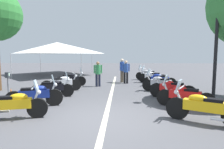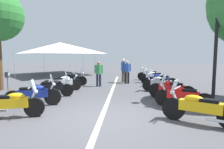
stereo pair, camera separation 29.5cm
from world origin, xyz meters
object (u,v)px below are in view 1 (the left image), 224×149
(motorcycle_right_row_6, at_px, (148,74))
(street_lamp_twin_globe, at_px, (217,22))
(motorcycle_left_row_4, at_px, (71,79))
(motorcycle_right_row_2, at_px, (172,89))
(bystander_0, at_px, (122,69))
(motorcycle_right_row_5, at_px, (152,76))
(motorcycle_left_row_0, at_px, (14,105))
(motorcycle_left_row_3, at_px, (62,83))
(bystander_1, at_px, (98,72))
(event_tent, at_px, (57,48))
(motorcycle_right_row_4, at_px, (159,80))
(motorcycle_right_row_0, at_px, (203,107))
(motorcycle_right_row_3, at_px, (160,83))
(motorcycle_left_row_1, at_px, (35,95))
(parking_meter, at_px, (8,82))
(traffic_cone_1, at_px, (11,96))
(bystander_2, at_px, (126,70))
(motorcycle_right_row_1, at_px, (184,95))

(motorcycle_right_row_6, bearing_deg, street_lamp_twin_globe, 129.15)
(motorcycle_left_row_4, distance_m, motorcycle_right_row_2, 6.40)
(motorcycle_left_row_4, relative_size, bystander_0, 1.13)
(motorcycle_right_row_5, bearing_deg, motorcycle_right_row_2, 115.36)
(motorcycle_left_row_0, bearing_deg, street_lamp_twin_globe, 5.00)
(motorcycle_left_row_3, bearing_deg, bystander_0, 22.89)
(bystander_1, distance_m, event_tent, 8.59)
(motorcycle_right_row_4, bearing_deg, motorcycle_right_row_0, 118.73)
(motorcycle_right_row_3, bearing_deg, motorcycle_right_row_2, 120.16)
(motorcycle_right_row_3, relative_size, motorcycle_right_row_5, 1.00)
(motorcycle_left_row_4, height_order, bystander_0, bystander_0)
(motorcycle_left_row_0, distance_m, motorcycle_right_row_0, 5.65)
(motorcycle_left_row_1, relative_size, motorcycle_right_row_3, 1.05)
(motorcycle_left_row_1, relative_size, parking_meter, 1.56)
(motorcycle_right_row_3, relative_size, traffic_cone_1, 3.12)
(traffic_cone_1, relative_size, bystander_2, 0.39)
(motorcycle_right_row_4, distance_m, bystander_2, 2.48)
(motorcycle_right_row_5, relative_size, bystander_2, 1.22)
(motorcycle_right_row_1, xyz_separation_m, motorcycle_right_row_2, (1.40, 0.09, 0.00))
(motorcycle_right_row_3, distance_m, traffic_cone_1, 7.16)
(motorcycle_right_row_5, relative_size, event_tent, 0.29)
(motorcycle_right_row_2, bearing_deg, motorcycle_right_row_5, -57.67)
(bystander_0, bearing_deg, motorcycle_right_row_0, -47.34)
(motorcycle_left_row_1, bearing_deg, motorcycle_right_row_2, -3.65)
(traffic_cone_1, bearing_deg, motorcycle_right_row_4, -58.07)
(motorcycle_right_row_0, height_order, event_tent, event_tent)
(motorcycle_right_row_4, distance_m, motorcycle_right_row_6, 3.16)
(motorcycle_right_row_4, bearing_deg, street_lamp_twin_globe, 144.37)
(motorcycle_left_row_3, bearing_deg, motorcycle_left_row_0, -115.87)
(motorcycle_right_row_1, xyz_separation_m, bystander_0, (6.64, 2.27, 0.53))
(motorcycle_right_row_5, bearing_deg, motorcycle_right_row_3, 112.99)
(motorcycle_right_row_4, bearing_deg, event_tent, -9.79)
(motorcycle_left_row_3, relative_size, motorcycle_right_row_0, 1.01)
(motorcycle_left_row_4, bearing_deg, motorcycle_right_row_3, -33.44)
(motorcycle_right_row_2, relative_size, motorcycle_right_row_6, 0.99)
(bystander_1, xyz_separation_m, bystander_2, (1.34, -1.78, 0.01))
(motorcycle_left_row_1, xyz_separation_m, motorcycle_right_row_6, (8.01, -5.35, -0.01))
(motorcycle_left_row_4, xyz_separation_m, traffic_cone_1, (-4.36, 1.36, -0.17))
(motorcycle_right_row_2, distance_m, street_lamp_twin_globe, 3.39)
(motorcycle_right_row_3, height_order, street_lamp_twin_globe, street_lamp_twin_globe)
(motorcycle_right_row_0, xyz_separation_m, street_lamp_twin_globe, (2.92, -1.66, 2.88))
(bystander_0, height_order, event_tent, event_tent)
(event_tent, bearing_deg, motorcycle_right_row_4, -128.63)
(motorcycle_left_row_0, height_order, event_tent, event_tent)
(parking_meter, bearing_deg, bystander_1, 52.18)
(motorcycle_left_row_1, bearing_deg, motorcycle_right_row_1, -17.79)
(street_lamp_twin_globe, height_order, parking_meter, street_lamp_twin_globe)
(motorcycle_right_row_4, bearing_deg, parking_meter, 61.73)
(motorcycle_right_row_0, height_order, motorcycle_right_row_4, motorcycle_right_row_0)
(motorcycle_right_row_0, height_order, bystander_0, bystander_0)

